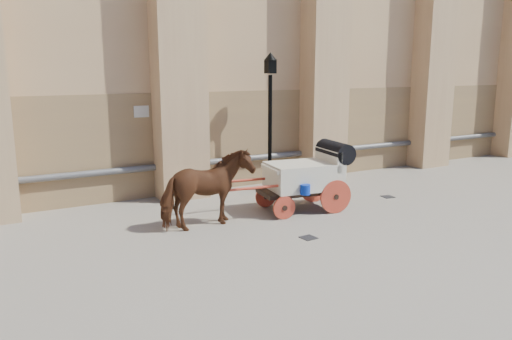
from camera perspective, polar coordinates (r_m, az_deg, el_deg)
ground at (r=12.02m, az=2.25°, el=-6.29°), size 90.00×90.00×0.00m
horse at (r=11.64m, az=-5.64°, el=-2.27°), size 2.25×1.20×1.82m
carriage at (r=13.17m, az=6.00°, el=-0.45°), size 4.17×1.61×1.78m
street_lamp at (r=15.00m, az=1.62°, el=5.94°), size 0.39×0.39×4.15m
drain_grate_near at (r=11.18m, az=6.01°, el=-7.70°), size 0.34×0.34×0.01m
drain_grate_far at (r=15.06m, az=14.82°, el=-2.97°), size 0.36×0.36×0.01m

